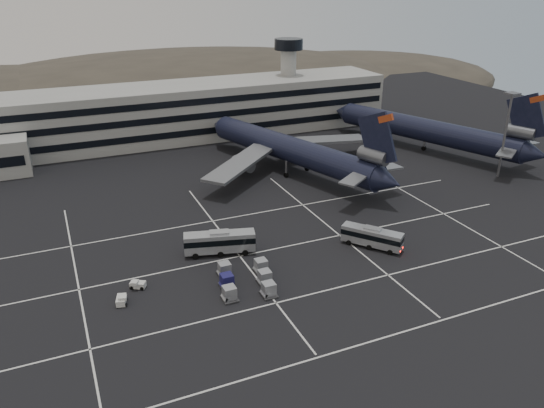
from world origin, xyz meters
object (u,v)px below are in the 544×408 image
Objects in this scene: tug_a at (121,300)px; uld_cluster at (246,279)px; bus_near at (372,236)px; bus_far at (220,241)px; trijet_main at (292,150)px.

tug_a is 0.23× the size of uld_cluster.
bus_near is 24.36m from bus_far.
trijet_main is 4.94× the size of bus_far.
bus_far is 4.72× the size of tug_a.
uld_cluster is (-26.01, -39.42, -4.27)m from trijet_main.
bus_near is 0.89× the size of uld_cluster.
uld_cluster is at bearing -141.53° from trijet_main.
bus_far is at bearing 123.56° from bus_near.
uld_cluster is (-22.65, -2.57, -0.93)m from bus_near.
bus_far reaches higher than tug_a.
bus_far is 18.43m from tug_a.
bus_far reaches higher than uld_cluster.
uld_cluster is (16.99, -2.23, 0.36)m from tug_a.
bus_near is at bearing -93.38° from bus_far.
uld_cluster is at bearing -162.40° from bus_far.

